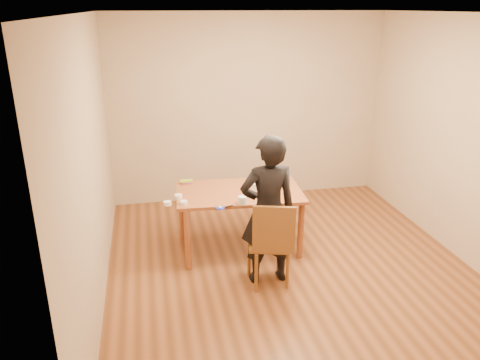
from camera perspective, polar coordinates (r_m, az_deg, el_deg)
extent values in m
cube|color=#5E3317|center=(5.33, 6.26, -10.83)|extent=(4.00, 4.50, 0.00)
cube|color=silver|center=(4.56, 7.63, 19.54)|extent=(4.00, 4.50, 0.00)
cube|color=tan|center=(6.88, 0.98, 8.64)|extent=(4.00, 0.00, 2.70)
cube|color=tan|center=(4.57, -17.66, 1.51)|extent=(0.00, 4.50, 2.70)
cube|color=tan|center=(5.72, 26.32, 4.05)|extent=(0.00, 4.50, 2.70)
cube|color=brown|center=(5.43, -0.11, -1.50)|extent=(1.50, 0.96, 0.04)
cube|color=brown|center=(4.89, 3.47, -7.74)|extent=(0.47, 0.47, 0.04)
cylinder|color=red|center=(5.45, 2.00, -1.11)|extent=(0.27, 0.27, 0.02)
cylinder|color=white|center=(5.43, 2.00, -0.64)|extent=(0.24, 0.24, 0.08)
ellipsoid|color=white|center=(5.41, 2.01, -0.13)|extent=(0.24, 0.24, 0.03)
cylinder|color=white|center=(5.06, 0.31, -2.46)|extent=(0.10, 0.10, 0.08)
cylinder|color=#1927A3|center=(4.96, -2.42, -3.44)|extent=(0.09, 0.09, 0.01)
ellipsoid|color=white|center=(4.96, -2.42, -3.30)|extent=(0.04, 0.04, 0.02)
cylinder|color=white|center=(5.09, -6.88, -2.75)|extent=(0.08, 0.08, 0.04)
cylinder|color=white|center=(5.25, -7.52, -2.00)|extent=(0.08, 0.08, 0.04)
cylinder|color=white|center=(5.09, -8.83, -2.82)|extent=(0.08, 0.08, 0.04)
cube|color=#D031AA|center=(5.68, -6.49, -0.34)|extent=(0.13, 0.07, 0.02)
cube|color=green|center=(5.67, -6.56, -0.13)|extent=(0.14, 0.07, 0.02)
cube|color=black|center=(4.99, -1.61, -3.26)|extent=(0.14, 0.06, 0.01)
imported|color=black|center=(4.78, 3.42, -3.76)|extent=(0.60, 0.41, 1.61)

